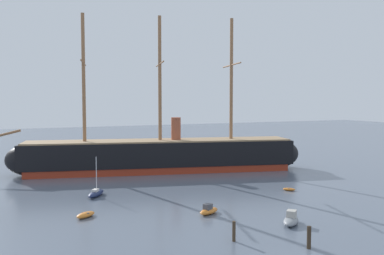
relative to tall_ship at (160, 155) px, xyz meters
name	(u,v)px	position (x,y,z in m)	size (l,w,h in m)	color
tall_ship	(160,155)	(0.00, 0.00, 0.00)	(65.73, 21.87, 32.13)	maroon
motorboat_foreground_right	(291,220)	(1.56, -41.64, -2.91)	(4.07, 3.96, 1.68)	gray
motorboat_near_centre	(209,210)	(-5.46, -33.38, -3.00)	(3.63, 2.75, 1.41)	orange
dinghy_mid_left	(86,215)	(-20.56, -28.25, -3.15)	(3.11, 2.70, 0.69)	orange
dinghy_mid_right	(289,189)	(13.04, -26.22, -3.26)	(2.07, 2.02, 0.48)	orange
sailboat_alongside_bow	(96,193)	(-16.94, -17.13, -2.98)	(3.94, 4.70, 6.20)	#1E284C
dinghy_far_right	(266,162)	(26.78, 0.47, -3.23)	(2.48, 1.99, 0.54)	silver
mooring_piling_nearest	(309,237)	(-1.97, -49.11, -2.34)	(0.43, 0.43, 2.32)	#382B1E
mooring_piling_left_pair	(234,231)	(-7.81, -44.03, -2.41)	(0.36, 0.36, 2.19)	#423323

